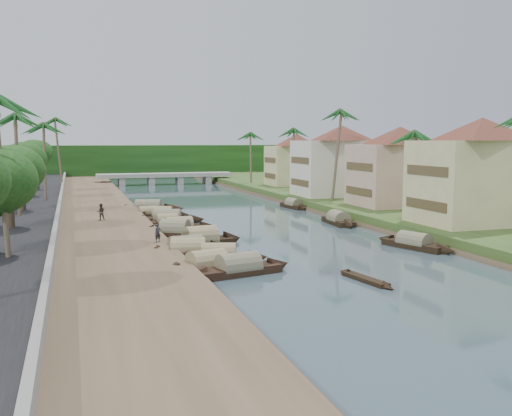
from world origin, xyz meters
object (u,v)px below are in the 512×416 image
object	(u,v)px
sampan_1	(207,266)
bridge	(165,176)
person_near	(158,233)
sampan_0	(238,269)
building_near	(480,170)

from	to	relation	value
sampan_1	bridge	bearing A→B (deg)	67.39
sampan_1	person_near	world-z (taller)	person_near
sampan_0	person_near	world-z (taller)	person_near
bridge	person_near	bearing A→B (deg)	-99.39
person_near	sampan_0	bearing A→B (deg)	-88.28
building_near	person_near	size ratio (longest dim) A/B	9.81
sampan_0	bridge	bearing A→B (deg)	71.99
sampan_0	person_near	size ratio (longest dim) A/B	5.70
building_near	sampan_0	bearing A→B (deg)	-161.93
sampan_1	person_near	xyz separation A→B (m)	(-2.23, 8.38, 1.14)
bridge	sampan_1	xyz separation A→B (m)	(-9.83, -81.26, -1.30)
sampan_1	person_near	distance (m)	8.74
bridge	sampan_0	size ratio (longest dim) A/B	3.25
building_near	sampan_1	size ratio (longest dim) A/B	1.89
building_near	sampan_0	xyz separation A→B (m)	(-26.96, -8.80, -5.97)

